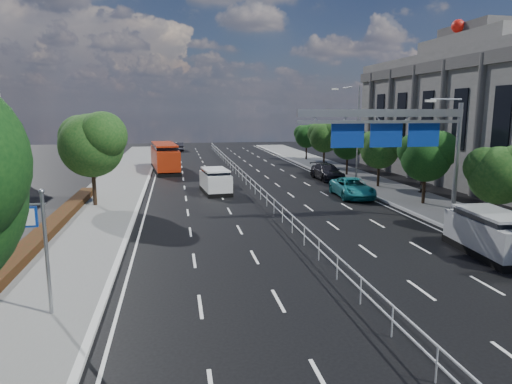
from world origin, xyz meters
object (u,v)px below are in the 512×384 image
object	(u,v)px
near_car_dark	(179,147)
pedestrian_b	(422,182)
overhead_gantry	(399,130)
silver_minivan	(491,234)
toilet_sign	(30,232)
near_car_silver	(221,177)
parked_car_dark	(327,172)
parked_car_teal	(352,188)
white_minivan	(215,181)
red_bus	(165,157)

from	to	relation	value
near_car_dark	pedestrian_b	xyz separation A→B (m)	(19.08, -43.21, 0.30)
overhead_gantry	silver_minivan	world-z (taller)	overhead_gantry
toilet_sign	pedestrian_b	distance (m)	30.72
near_car_silver	parked_car_dark	xyz separation A→B (m)	(10.58, 1.38, 0.04)
overhead_gantry	near_car_silver	world-z (taller)	overhead_gantry
parked_car_teal	toilet_sign	bearing A→B (deg)	-131.72
toilet_sign	overhead_gantry	distance (m)	20.52
toilet_sign	parked_car_teal	distance (m)	25.91
toilet_sign	white_minivan	bearing A→B (deg)	70.39
overhead_gantry	red_bus	size ratio (longest dim) A/B	0.98
toilet_sign	silver_minivan	size ratio (longest dim) A/B	0.84
parked_car_dark	near_car_silver	bearing A→B (deg)	-174.89
white_minivan	pedestrian_b	xyz separation A→B (m)	(16.52, -3.35, 0.01)
near_car_dark	parked_car_dark	world-z (taller)	parked_car_dark
toilet_sign	parked_car_dark	size ratio (longest dim) A/B	0.82
toilet_sign	near_car_dark	distance (m)	62.10
toilet_sign	white_minivan	xyz separation A→B (m)	(7.83, 21.98, -1.96)
near_car_silver	pedestrian_b	bearing A→B (deg)	151.08
near_car_silver	parked_car_dark	bearing A→B (deg)	-176.64
pedestrian_b	near_car_silver	bearing A→B (deg)	-20.75
toilet_sign	silver_minivan	xyz separation A→B (m)	(19.25, 3.44, -1.92)
silver_minivan	near_car_dark	bearing A→B (deg)	107.28
red_bus	parked_car_dark	bearing A→B (deg)	-37.41
silver_minivan	toilet_sign	bearing A→B (deg)	-166.06
silver_minivan	parked_car_dark	world-z (taller)	silver_minivan
parked_car_teal	red_bus	bearing A→B (deg)	131.86
toilet_sign	white_minivan	size ratio (longest dim) A/B	0.91
red_bus	near_car_silver	distance (m)	12.14
overhead_gantry	parked_car_dark	world-z (taller)	overhead_gantry
toilet_sign	near_car_silver	bearing A→B (deg)	71.47
near_car_dark	silver_minivan	distance (m)	60.05
pedestrian_b	parked_car_dark	bearing A→B (deg)	-55.35
red_bus	overhead_gantry	bearing A→B (deg)	-68.26
parked_car_teal	parked_car_dark	distance (m)	9.07
overhead_gantry	pedestrian_b	xyz separation A→B (m)	(6.66, 8.58, -4.61)
silver_minivan	parked_car_teal	size ratio (longest dim) A/B	0.96
overhead_gantry	red_bus	bearing A→B (deg)	118.02
red_bus	pedestrian_b	distance (m)	27.70
overhead_gantry	silver_minivan	distance (m)	8.20
white_minivan	near_car_dark	distance (m)	39.93
toilet_sign	white_minivan	distance (m)	23.42
toilet_sign	near_car_dark	bearing A→B (deg)	85.13
pedestrian_b	silver_minivan	bearing A→B (deg)	75.53
near_car_dark	parked_car_dark	size ratio (longest dim) A/B	0.80
white_minivan	toilet_sign	bearing A→B (deg)	-115.05
red_bus	near_car_dark	xyz separation A→B (m)	(1.82, 25.03, -0.91)
toilet_sign	parked_car_teal	bearing A→B (deg)	45.00
near_car_silver	pedestrian_b	distance (m)	17.28
overhead_gantry	parked_car_dark	xyz separation A→B (m)	(1.56, 17.21, -4.84)
overhead_gantry	near_car_dark	distance (m)	53.48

